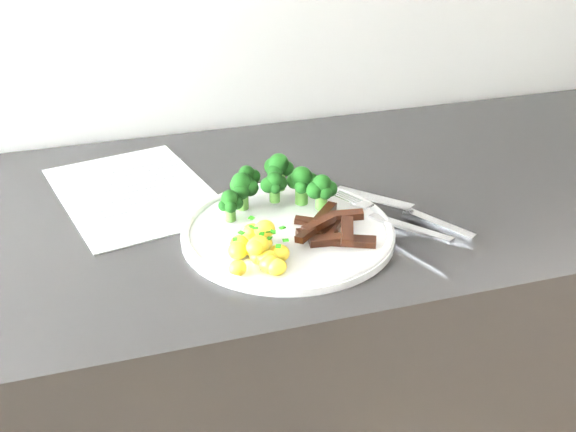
% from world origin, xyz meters
% --- Properties ---
extents(counter, '(2.34, 0.58, 0.88)m').
position_xyz_m(counter, '(0.09, 1.68, 0.44)').
color(counter, black).
rests_on(counter, ground).
extents(recipe_paper, '(0.26, 0.32, 0.00)m').
position_xyz_m(recipe_paper, '(-0.20, 1.77, 0.88)').
color(recipe_paper, silver).
rests_on(recipe_paper, counter).
extents(plate, '(0.28, 0.28, 0.02)m').
position_xyz_m(plate, '(-0.02, 1.58, 0.89)').
color(plate, white).
rests_on(plate, counter).
extents(broccoli, '(0.16, 0.10, 0.06)m').
position_xyz_m(broccoli, '(-0.02, 1.65, 0.92)').
color(broccoli, '#3B6E23').
rests_on(broccoli, plate).
extents(potatoes, '(0.08, 0.11, 0.04)m').
position_xyz_m(potatoes, '(-0.07, 1.53, 0.90)').
color(potatoes, yellow).
rests_on(potatoes, plate).
extents(beef_strips, '(0.11, 0.11, 0.03)m').
position_xyz_m(beef_strips, '(0.03, 1.55, 0.90)').
color(beef_strips, black).
rests_on(beef_strips, plate).
extents(fork, '(0.10, 0.18, 0.02)m').
position_xyz_m(fork, '(0.11, 1.55, 0.90)').
color(fork, silver).
rests_on(fork, plate).
extents(knife, '(0.13, 0.19, 0.02)m').
position_xyz_m(knife, '(0.16, 1.56, 0.89)').
color(knife, silver).
rests_on(knife, plate).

